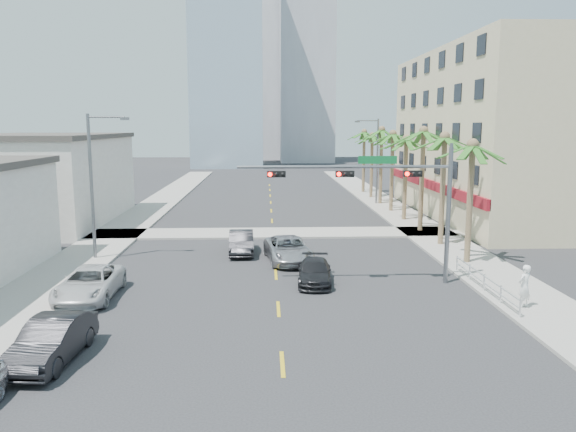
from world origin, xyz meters
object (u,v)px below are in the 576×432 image
object	(u,v)px
car_parked_mid	(52,341)
car_lane_center	(288,249)
car_lane_left	(241,242)
car_parked_far	(89,283)
pedestrian	(524,286)
car_lane_right	(315,272)
traffic_signal_mast	(388,189)

from	to	relation	value
car_parked_mid	car_lane_center	bearing A→B (deg)	62.74
car_parked_mid	car_lane_left	world-z (taller)	car_parked_mid
car_parked_far	pedestrian	xyz separation A→B (m)	(20.18, -2.61, 0.39)
car_lane_left	car_parked_far	bearing A→B (deg)	-128.75
car_parked_mid	car_lane_right	distance (m)	14.01
traffic_signal_mast	car_parked_far	bearing A→B (deg)	-172.47
car_lane_center	car_lane_right	size ratio (longest dim) A/B	1.28
car_lane_right	pedestrian	bearing A→B (deg)	-23.18
car_lane_right	car_parked_mid	bearing A→B (deg)	-131.72
car_lane_center	car_parked_mid	bearing A→B (deg)	-129.16
traffic_signal_mast	car_lane_left	xyz separation A→B (m)	(-7.95, 7.44, -4.32)
car_lane_center	car_lane_right	bearing A→B (deg)	-83.49
car_lane_left	car_lane_center	xyz separation A→B (m)	(2.99, -2.31, 0.02)
car_parked_far	car_lane_left	xyz separation A→B (m)	(6.93, 9.41, -0.01)
traffic_signal_mast	car_lane_left	size ratio (longest dim) A/B	2.48
car_parked_mid	car_lane_right	world-z (taller)	car_parked_mid
car_parked_far	car_lane_right	world-z (taller)	car_parked_far
pedestrian	car_parked_mid	bearing A→B (deg)	-16.25
traffic_signal_mast	car_parked_mid	size ratio (longest dim) A/B	2.38
car_parked_far	car_lane_center	distance (m)	12.19
car_parked_far	pedestrian	world-z (taller)	pedestrian
traffic_signal_mast	car_lane_left	bearing A→B (deg)	136.88
traffic_signal_mast	car_lane_right	world-z (taller)	traffic_signal_mast
traffic_signal_mast	pedestrian	distance (m)	8.03
car_parked_far	car_lane_right	bearing A→B (deg)	10.67
car_lane_center	car_lane_right	xyz separation A→B (m)	(1.21, -4.88, -0.14)
car_lane_center	pedestrian	distance (m)	14.13
car_lane_left	pedestrian	xyz separation A→B (m)	(13.24, -12.02, 0.40)
car_lane_left	car_lane_center	bearing A→B (deg)	-40.13
car_lane_right	pedestrian	xyz separation A→B (m)	(9.05, -4.83, 0.52)
car_lane_center	car_lane_right	world-z (taller)	car_lane_center
car_lane_center	pedestrian	size ratio (longest dim) A/B	2.77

